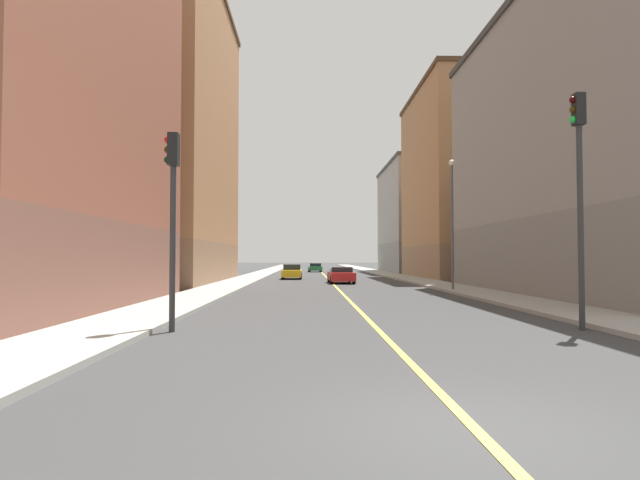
{
  "coord_description": "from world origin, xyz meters",
  "views": [
    {
      "loc": [
        -1.98,
        -6.1,
        2.03
      ],
      "look_at": [
        -0.97,
        35.08,
        3.42
      ],
      "focal_mm": 29.15,
      "sensor_mm": 36.0,
      "label": 1
    }
  ],
  "objects_px": {
    "building_left_far": "(426,219)",
    "building_right_midblock": "(155,135)",
    "car_red": "(341,275)",
    "building_left_near": "(612,146)",
    "building_left_mid": "(471,183)",
    "traffic_light_left_near": "(579,178)",
    "car_green": "(315,268)",
    "traffic_light_right_near": "(172,201)",
    "car_yellow": "(292,272)",
    "street_lamp_left_near": "(452,211)"
  },
  "relations": [
    {
      "from": "street_lamp_left_near",
      "to": "car_yellow",
      "type": "height_order",
      "value": "street_lamp_left_near"
    },
    {
      "from": "car_red",
      "to": "car_green",
      "type": "xyz_separation_m",
      "value": [
        -1.56,
        32.47,
        -0.03
      ]
    },
    {
      "from": "building_left_mid",
      "to": "car_red",
      "type": "relative_size",
      "value": 4.31
    },
    {
      "from": "building_left_mid",
      "to": "traffic_light_right_near",
      "type": "xyz_separation_m",
      "value": [
        -20.05,
        -36.87,
        -5.88
      ]
    },
    {
      "from": "building_left_mid",
      "to": "car_red",
      "type": "distance_m",
      "value": 19.11
    },
    {
      "from": "building_right_midblock",
      "to": "car_red",
      "type": "distance_m",
      "value": 18.86
    },
    {
      "from": "car_yellow",
      "to": "car_green",
      "type": "xyz_separation_m",
      "value": [
        2.56,
        24.22,
        -0.06
      ]
    },
    {
      "from": "building_left_mid",
      "to": "traffic_light_right_near",
      "type": "distance_m",
      "value": 42.37
    },
    {
      "from": "building_right_midblock",
      "to": "street_lamp_left_near",
      "type": "distance_m",
      "value": 25.0
    },
    {
      "from": "street_lamp_left_near",
      "to": "traffic_light_right_near",
      "type": "bearing_deg",
      "value": -127.1
    },
    {
      "from": "building_left_mid",
      "to": "building_left_far",
      "type": "bearing_deg",
      "value": 90.0
    },
    {
      "from": "traffic_light_left_near",
      "to": "building_left_mid",
      "type": "bearing_deg",
      "value": 76.74
    },
    {
      "from": "building_left_near",
      "to": "street_lamp_left_near",
      "type": "xyz_separation_m",
      "value": [
        -7.67,
        3.44,
        -3.25
      ]
    },
    {
      "from": "car_yellow",
      "to": "car_green",
      "type": "height_order",
      "value": "car_yellow"
    },
    {
      "from": "traffic_light_right_near",
      "to": "car_yellow",
      "type": "distance_m",
      "value": 35.26
    },
    {
      "from": "street_lamp_left_near",
      "to": "car_red",
      "type": "height_order",
      "value": "street_lamp_left_near"
    },
    {
      "from": "car_yellow",
      "to": "car_red",
      "type": "height_order",
      "value": "car_yellow"
    },
    {
      "from": "building_right_midblock",
      "to": "traffic_light_left_near",
      "type": "distance_m",
      "value": 35.13
    },
    {
      "from": "building_left_near",
      "to": "car_yellow",
      "type": "relative_size",
      "value": 5.17
    },
    {
      "from": "car_green",
      "to": "street_lamp_left_near",
      "type": "bearing_deg",
      "value": -80.03
    },
    {
      "from": "building_left_far",
      "to": "car_red",
      "type": "distance_m",
      "value": 33.46
    },
    {
      "from": "traffic_light_left_near",
      "to": "car_yellow",
      "type": "relative_size",
      "value": 1.49
    },
    {
      "from": "building_left_far",
      "to": "building_right_midblock",
      "type": "bearing_deg",
      "value": -134.93
    },
    {
      "from": "building_right_midblock",
      "to": "traffic_light_left_near",
      "type": "xyz_separation_m",
      "value": [
        20.01,
        -27.82,
        -7.71
      ]
    },
    {
      "from": "building_left_mid",
      "to": "traffic_light_left_near",
      "type": "xyz_separation_m",
      "value": [
        -8.69,
        -36.87,
        -5.19
      ]
    },
    {
      "from": "traffic_light_right_near",
      "to": "car_red",
      "type": "distance_m",
      "value": 27.72
    },
    {
      "from": "street_lamp_left_near",
      "to": "car_red",
      "type": "distance_m",
      "value": 12.74
    },
    {
      "from": "building_left_near",
      "to": "building_left_far",
      "type": "distance_m",
      "value": 43.68
    },
    {
      "from": "building_left_near",
      "to": "car_red",
      "type": "bearing_deg",
      "value": 134.51
    },
    {
      "from": "traffic_light_right_near",
      "to": "building_left_mid",
      "type": "bearing_deg",
      "value": 61.46
    },
    {
      "from": "building_right_midblock",
      "to": "traffic_light_left_near",
      "type": "bearing_deg",
      "value": -54.27
    },
    {
      "from": "building_right_midblock",
      "to": "car_yellow",
      "type": "xyz_separation_m",
      "value": [
        10.92,
        7.24,
        -11.31
      ]
    },
    {
      "from": "building_left_near",
      "to": "traffic_light_right_near",
      "type": "relative_size",
      "value": 4.23
    },
    {
      "from": "traffic_light_left_near",
      "to": "car_red",
      "type": "relative_size",
      "value": 1.52
    },
    {
      "from": "building_left_mid",
      "to": "building_right_midblock",
      "type": "distance_m",
      "value": 30.2
    },
    {
      "from": "building_left_near",
      "to": "car_green",
      "type": "height_order",
      "value": "building_left_near"
    },
    {
      "from": "building_left_mid",
      "to": "street_lamp_left_near",
      "type": "distance_m",
      "value": 22.38
    },
    {
      "from": "building_left_near",
      "to": "car_green",
      "type": "xyz_separation_m",
      "value": [
        -15.22,
        46.37,
        -7.43
      ]
    },
    {
      "from": "building_left_near",
      "to": "building_right_midblock",
      "type": "relative_size",
      "value": 0.97
    },
    {
      "from": "traffic_light_left_near",
      "to": "building_left_far",
      "type": "bearing_deg",
      "value": 81.27
    },
    {
      "from": "street_lamp_left_near",
      "to": "car_green",
      "type": "bearing_deg",
      "value": 99.97
    },
    {
      "from": "traffic_light_left_near",
      "to": "street_lamp_left_near",
      "type": "height_order",
      "value": "street_lamp_left_near"
    },
    {
      "from": "traffic_light_left_near",
      "to": "traffic_light_right_near",
      "type": "height_order",
      "value": "traffic_light_left_near"
    },
    {
      "from": "building_left_near",
      "to": "car_red",
      "type": "xyz_separation_m",
      "value": [
        -13.66,
        13.89,
        -7.4
      ]
    },
    {
      "from": "street_lamp_left_near",
      "to": "car_yellow",
      "type": "bearing_deg",
      "value": 118.39
    },
    {
      "from": "car_red",
      "to": "street_lamp_left_near",
      "type": "bearing_deg",
      "value": -60.21
    },
    {
      "from": "building_left_mid",
      "to": "car_green",
      "type": "height_order",
      "value": "building_left_mid"
    },
    {
      "from": "traffic_light_left_near",
      "to": "car_red",
      "type": "distance_m",
      "value": 27.51
    },
    {
      "from": "traffic_light_right_near",
      "to": "car_green",
      "type": "xyz_separation_m",
      "value": [
        4.83,
        59.29,
        -2.97
      ]
    },
    {
      "from": "building_right_midblock",
      "to": "building_left_near",
      "type": "bearing_deg",
      "value": -27.43
    }
  ]
}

